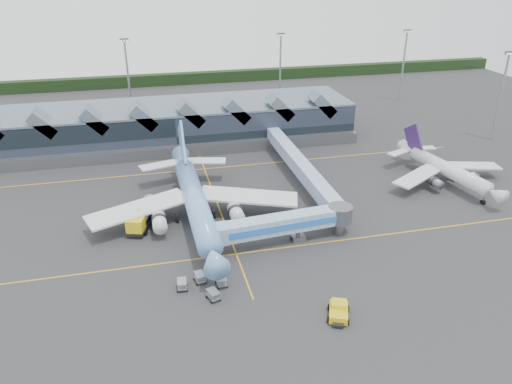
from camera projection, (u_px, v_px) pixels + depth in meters
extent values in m
plane|color=#272729|center=(227.00, 230.00, 86.87)|extent=(260.00, 260.00, 0.00)
cube|color=orange|center=(236.00, 254.00, 79.85)|extent=(120.00, 0.25, 0.01)
cube|color=orange|center=(204.00, 169.00, 111.43)|extent=(120.00, 0.25, 0.01)
cube|color=orange|center=(218.00, 204.00, 95.64)|extent=(0.25, 60.00, 0.01)
cube|color=black|center=(172.00, 79.00, 182.50)|extent=(260.00, 4.00, 4.00)
cube|color=black|center=(173.00, 124.00, 125.98)|extent=(90.00, 20.00, 9.00)
cube|color=slate|center=(171.00, 106.00, 123.96)|extent=(90.00, 20.00, 0.60)
cube|color=#5C5F64|center=(178.00, 151.00, 117.72)|extent=(90.00, 2.50, 2.60)
cube|color=slate|center=(44.00, 122.00, 111.67)|extent=(6.43, 6.00, 6.43)
cube|color=slate|center=(95.00, 119.00, 113.99)|extent=(6.43, 6.00, 6.43)
cube|color=slate|center=(144.00, 116.00, 116.30)|extent=(6.43, 6.00, 6.43)
cube|color=slate|center=(191.00, 113.00, 118.61)|extent=(6.43, 6.00, 6.43)
cube|color=slate|center=(236.00, 110.00, 120.93)|extent=(6.43, 6.00, 6.43)
cube|color=slate|center=(280.00, 107.00, 123.24)|extent=(6.43, 6.00, 6.43)
cube|color=slate|center=(322.00, 104.00, 125.56)|extent=(6.43, 6.00, 6.43)
cylinder|color=gray|center=(128.00, 80.00, 142.13)|extent=(0.56, 0.56, 22.00)
cube|color=#5C5F64|center=(124.00, 40.00, 137.38)|extent=(2.40, 0.50, 0.90)
cylinder|color=gray|center=(280.00, 72.00, 151.59)|extent=(0.56, 0.56, 22.00)
cube|color=#5C5F64|center=(281.00, 34.00, 146.85)|extent=(2.40, 0.50, 0.90)
cylinder|color=gray|center=(403.00, 67.00, 158.25)|extent=(0.56, 0.56, 22.00)
cube|color=#5C5F64|center=(407.00, 31.00, 153.51)|extent=(2.40, 0.50, 0.90)
cylinder|color=gray|center=(500.00, 98.00, 124.22)|extent=(0.56, 0.56, 22.00)
cube|color=#5C5F64|center=(510.00, 53.00, 119.47)|extent=(2.40, 0.50, 0.90)
cylinder|color=#6182C4|center=(196.00, 202.00, 87.19)|extent=(4.33, 31.49, 3.88)
cone|color=#6182C4|center=(214.00, 258.00, 71.10)|extent=(3.96, 5.44, 3.88)
cube|color=black|center=(214.00, 256.00, 70.16)|extent=(1.48, 0.36, 0.48)
cone|color=#6182C4|center=(182.00, 161.00, 103.95)|extent=(3.98, 7.24, 3.88)
cube|color=silver|center=(138.00, 209.00, 86.42)|extent=(18.57, 11.22, 1.28)
cube|color=silver|center=(249.00, 196.00, 90.84)|extent=(18.57, 10.79, 1.28)
cylinder|color=silver|center=(159.00, 221.00, 84.47)|extent=(2.48, 5.42, 2.40)
cylinder|color=silver|center=(235.00, 212.00, 87.42)|extent=(2.48, 5.42, 2.40)
cube|color=#6182C4|center=(182.00, 145.00, 100.63)|extent=(0.60, 9.94, 10.69)
cube|color=silver|center=(160.00, 165.00, 101.71)|extent=(8.62, 5.11, 0.26)
cube|color=silver|center=(206.00, 161.00, 103.84)|extent=(8.59, 4.90, 0.26)
cylinder|color=#5C5F64|center=(210.00, 263.00, 75.56)|extent=(0.29, 0.29, 2.25)
cylinder|color=#5C5F64|center=(177.00, 216.00, 88.96)|extent=(0.29, 0.29, 2.25)
cylinder|color=#5C5F64|center=(214.00, 212.00, 90.43)|extent=(0.29, 0.29, 2.25)
cylinder|color=black|center=(211.00, 267.00, 75.87)|extent=(0.48, 1.44, 1.44)
cylinder|color=silver|center=(449.00, 170.00, 102.54)|extent=(6.50, 21.08, 2.98)
cone|color=silver|center=(496.00, 194.00, 92.41)|extent=(3.55, 4.03, 2.98)
cube|color=black|center=(498.00, 192.00, 91.77)|extent=(1.17, 0.52, 0.48)
cone|color=silver|center=(408.00, 149.00, 113.07)|extent=(3.75, 5.21, 2.98)
cube|color=silver|center=(418.00, 176.00, 101.07)|extent=(12.78, 9.22, 1.00)
cube|color=silver|center=(471.00, 166.00, 106.05)|extent=(12.83, 5.60, 1.00)
cylinder|color=#5C5F64|center=(435.00, 182.00, 100.20)|extent=(2.43, 3.84, 1.85)
cylinder|color=#5C5F64|center=(470.00, 175.00, 103.52)|extent=(2.43, 3.84, 1.85)
cube|color=#341C54|center=(413.00, 139.00, 110.89)|extent=(1.58, 6.68, 7.27)
cube|color=silver|center=(399.00, 152.00, 111.13)|extent=(6.04, 4.21, 0.25)
cube|color=silver|center=(423.00, 148.00, 113.53)|extent=(5.82, 2.50, 0.25)
cylinder|color=#5C5F64|center=(483.00, 200.00, 95.41)|extent=(0.28, 0.28, 1.73)
cylinder|color=#5C5F64|center=(434.00, 181.00, 103.40)|extent=(0.28, 0.28, 1.73)
cylinder|color=#5C5F64|center=(453.00, 177.00, 105.21)|extent=(0.28, 0.28, 1.73)
cylinder|color=black|center=(483.00, 203.00, 95.65)|extent=(0.63, 1.17, 1.10)
cube|color=#7EAED2|center=(282.00, 224.00, 81.43)|extent=(19.28, 4.56, 2.77)
cube|color=blue|center=(286.00, 228.00, 80.16)|extent=(19.03, 1.82, 1.15)
cube|color=#7EAED2|center=(220.00, 234.00, 78.40)|extent=(2.75, 3.27, 2.87)
cylinder|color=#5C5F64|center=(298.00, 230.00, 83.04)|extent=(0.67, 0.67, 3.63)
cube|color=#5C5F64|center=(298.00, 238.00, 83.63)|extent=(2.45, 2.11, 0.86)
cylinder|color=black|center=(292.00, 239.00, 83.40)|extent=(0.46, 0.89, 0.86)
cylinder|color=black|center=(303.00, 237.00, 83.95)|extent=(0.46, 0.89, 0.86)
cylinder|color=#5C5F64|center=(340.00, 214.00, 84.45)|extent=(4.20, 4.20, 2.87)
cylinder|color=#5C5F64|center=(339.00, 223.00, 85.23)|extent=(1.72, 1.72, 3.63)
cube|color=black|center=(143.00, 221.00, 88.03)|extent=(5.86, 10.62, 0.57)
cube|color=gold|center=(136.00, 225.00, 84.03)|extent=(3.40, 3.25, 2.51)
cube|color=black|center=(134.00, 225.00, 82.96)|extent=(2.44, 0.96, 1.14)
cylinder|color=#BABABF|center=(144.00, 209.00, 88.60)|extent=(4.59, 7.11, 2.63)
sphere|color=#BABABF|center=(150.00, 201.00, 91.58)|extent=(2.51, 2.51, 2.51)
sphere|color=#BABABF|center=(139.00, 218.00, 85.62)|extent=(2.51, 2.51, 2.51)
cylinder|color=black|center=(129.00, 231.00, 85.19)|extent=(0.74, 1.21, 1.14)
cylinder|color=black|center=(146.00, 232.00, 84.97)|extent=(0.74, 1.21, 1.14)
cylinder|color=black|center=(136.00, 220.00, 88.78)|extent=(0.74, 1.21, 1.14)
cylinder|color=black|center=(152.00, 221.00, 88.56)|extent=(0.74, 1.21, 1.14)
cylinder|color=black|center=(141.00, 213.00, 91.35)|extent=(0.74, 1.21, 1.14)
cylinder|color=black|center=(156.00, 213.00, 91.12)|extent=(0.74, 1.21, 1.14)
cube|color=gold|center=(339.00, 312.00, 65.69)|extent=(3.70, 4.52, 1.09)
cube|color=gold|center=(339.00, 304.00, 65.92)|extent=(2.47, 2.35, 0.76)
cube|color=black|center=(338.00, 324.00, 63.97)|extent=(1.74, 1.38, 0.33)
cylinder|color=black|center=(329.00, 320.00, 64.85)|extent=(0.63, 0.93, 0.87)
cylinder|color=black|center=(348.00, 322.00, 64.50)|extent=(0.63, 0.93, 0.87)
cylinder|color=black|center=(329.00, 307.00, 67.17)|extent=(0.63, 0.93, 0.87)
cylinder|color=black|center=(348.00, 309.00, 66.82)|extent=(0.63, 0.93, 0.87)
cube|color=gray|center=(200.00, 279.00, 72.84)|extent=(1.63, 2.23, 0.14)
cube|color=gray|center=(200.00, 274.00, 72.46)|extent=(1.63, 2.23, 0.07)
cylinder|color=black|center=(203.00, 277.00, 73.85)|extent=(0.17, 0.35, 0.33)
cube|color=gray|center=(221.00, 283.00, 72.02)|extent=(1.45, 2.13, 0.14)
cube|color=gray|center=(221.00, 278.00, 71.64)|extent=(1.45, 2.13, 0.07)
cylinder|color=black|center=(225.00, 281.00, 73.00)|extent=(0.14, 0.34, 0.33)
cube|color=gray|center=(182.00, 286.00, 71.28)|extent=(1.44, 2.13, 0.14)
cube|color=gray|center=(182.00, 281.00, 70.90)|extent=(1.44, 2.13, 0.07)
cylinder|color=black|center=(187.00, 285.00, 72.18)|extent=(0.14, 0.34, 0.33)
cube|color=gray|center=(213.00, 296.00, 69.12)|extent=(1.88, 2.35, 0.14)
cube|color=gray|center=(213.00, 291.00, 68.74)|extent=(1.88, 2.35, 0.07)
cylinder|color=black|center=(215.00, 294.00, 70.17)|extent=(0.21, 0.35, 0.33)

